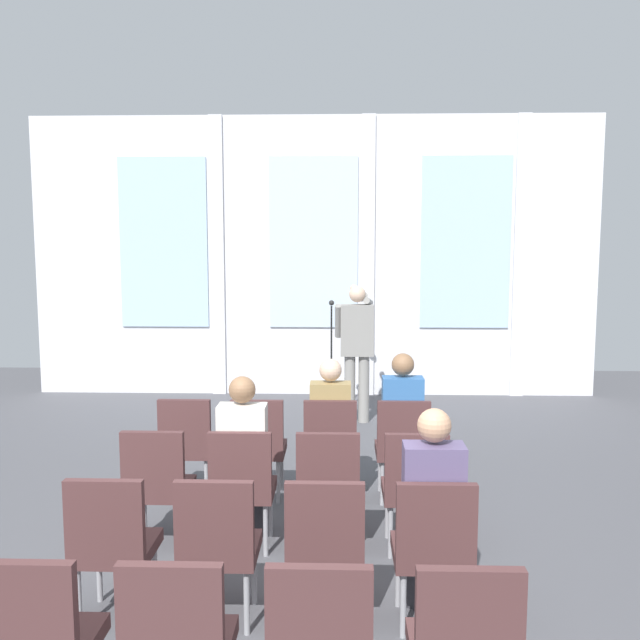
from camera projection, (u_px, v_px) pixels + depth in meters
rear_partition at (316, 256)px, 10.09m from camera, size 8.46×0.14×4.17m
speaker at (357, 343)px, 8.59m from camera, size 0.50×0.69×1.76m
mic_stand at (331, 391)px, 8.94m from camera, size 0.28×0.28×1.55m
chair_r0_c0 at (188, 441)px, 6.01m from camera, size 0.46×0.44×0.94m
chair_r0_c1 at (259, 442)px, 5.99m from camera, size 0.46×0.44×0.94m
chair_r0_c2 at (330, 443)px, 5.97m from camera, size 0.46×0.44×0.94m
audience_r0_c2 at (330, 420)px, 6.03m from camera, size 0.36×0.39×1.28m
chair_r0_c3 at (402, 443)px, 5.95m from camera, size 0.46×0.44×0.94m
audience_r0_c3 at (402, 418)px, 6.01m from camera, size 0.36×0.39×1.33m
chair_r1_c0 at (157, 480)px, 5.02m from camera, size 0.46×0.44×0.94m
chair_r1_c1 at (242, 481)px, 5.00m from camera, size 0.46×0.44×0.94m
audience_r1_c1 at (244, 452)px, 5.06m from camera, size 0.36×0.39×1.32m
chair_r1_c2 at (328, 482)px, 4.98m from camera, size 0.46×0.44×0.94m
chair_r1_c3 at (415, 483)px, 4.96m from camera, size 0.46×0.44×0.94m
chair_r2_c0 at (112, 539)px, 4.02m from camera, size 0.46×0.44×0.94m
chair_r2_c1 at (218, 540)px, 4.00m from camera, size 0.46×0.44×0.94m
chair_r2_c2 at (325, 542)px, 3.98m from camera, size 0.46×0.44×0.94m
chair_r2_c3 at (433, 543)px, 3.97m from camera, size 0.46×0.44×0.94m
audience_r2_c3 at (432, 504)px, 4.02m from camera, size 0.36×0.39×1.34m
chair_r3_c0 at (37, 636)px, 3.03m from camera, size 0.46×0.44×0.94m
chair_r3_c1 at (178, 638)px, 3.01m from camera, size 0.46×0.44×0.94m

